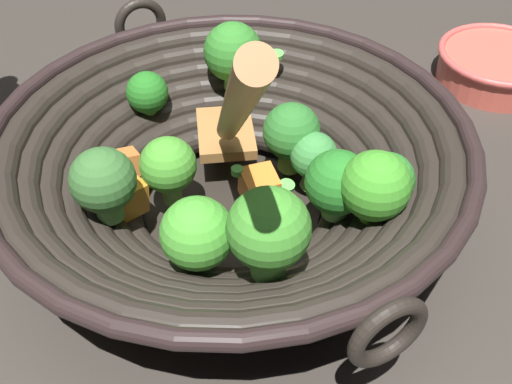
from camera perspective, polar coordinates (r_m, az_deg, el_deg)
The scene contains 3 objects.
ground_plane at distance 0.54m, azimuth -2.17°, elevation -2.21°, with size 4.00×4.00×0.00m, color #332D28.
wok at distance 0.50m, azimuth -2.18°, elevation 2.70°, with size 0.39×0.43×0.27m.
prep_bowl at distance 0.75m, azimuth 21.52°, elevation 10.93°, with size 0.14×0.14×0.04m.
Camera 1 is at (-0.08, -0.38, 0.39)m, focal length 43.00 mm.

